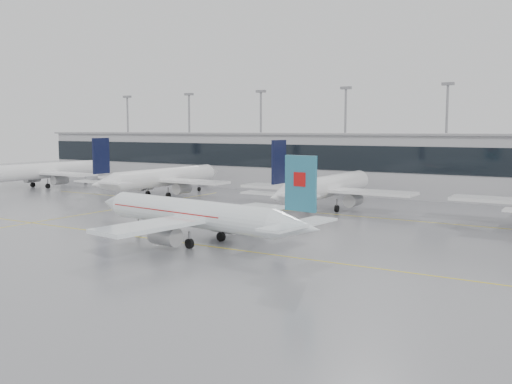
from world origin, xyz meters
The scene contains 12 objects.
ground centered at (0.00, 0.00, 0.00)m, with size 320.00×320.00×0.00m, color gray.
taxi_line_main centered at (0.00, 0.00, 0.01)m, with size 120.00×0.25×0.01m, color yellow.
taxi_line_north centered at (0.00, 30.00, 0.01)m, with size 120.00×0.25×0.01m, color yellow.
taxi_line_cross centered at (-30.00, 15.00, 0.01)m, with size 0.25×60.00×0.01m, color yellow.
terminal centered at (0.00, 62.00, 6.00)m, with size 180.00×15.00×12.00m, color #A4A4A8.
terminal_glass centered at (0.00, 54.45, 7.50)m, with size 180.00×0.20×5.00m, color black.
terminal_roof centered at (0.00, 62.00, 12.20)m, with size 182.00×16.00×0.40m, color gray.
light_masts centered at (0.00, 68.00, 13.34)m, with size 156.40×1.00×22.60m.
air_canada_jet centered at (-0.90, 0.65, 3.35)m, with size 34.58×27.35×10.64m.
parked_jet_a centered at (-70.00, 33.69, 3.71)m, with size 29.64×36.96×11.72m.
parked_jet_b centered at (-35.00, 33.69, 3.71)m, with size 29.64×36.96×11.72m.
parked_jet_c centered at (0.00, 33.69, 3.71)m, with size 29.64×36.96×11.72m.
Camera 1 is at (38.88, -51.32, 13.20)m, focal length 40.00 mm.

